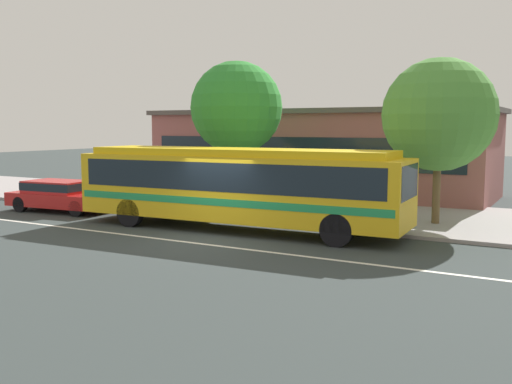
# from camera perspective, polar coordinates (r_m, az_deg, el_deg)

# --- Properties ---
(ground_plane) EXTENTS (120.00, 120.00, 0.00)m
(ground_plane) POSITION_cam_1_polar(r_m,az_deg,el_deg) (18.33, -4.56, -4.64)
(ground_plane) COLOR #333B3B
(sidewalk_slab) EXTENTS (60.00, 8.00, 0.12)m
(sidewalk_slab) POSITION_cam_1_polar(r_m,az_deg,el_deg) (24.44, 4.79, -1.70)
(sidewalk_slab) COLOR #9B9494
(sidewalk_slab) RESTS_ON ground_plane
(lane_stripe_center) EXTENTS (56.00, 0.16, 0.01)m
(lane_stripe_center) POSITION_cam_1_polar(r_m,az_deg,el_deg) (17.69, -6.01, -5.05)
(lane_stripe_center) COLOR silver
(lane_stripe_center) RESTS_ON ground_plane
(transit_bus) EXTENTS (11.73, 3.04, 2.80)m
(transit_bus) POSITION_cam_1_polar(r_m,az_deg,el_deg) (19.57, -1.87, 0.91)
(transit_bus) COLOR gold
(transit_bus) RESTS_ON ground_plane
(sedan_behind_bus) EXTENTS (4.70, 2.25, 1.29)m
(sedan_behind_bus) POSITION_cam_1_polar(r_m,az_deg,el_deg) (25.39, -18.84, -0.21)
(sedan_behind_bus) COLOR red
(sedan_behind_bus) RESTS_ON ground_plane
(pedestrian_waiting_near_sign) EXTENTS (0.37, 0.37, 1.67)m
(pedestrian_waiting_near_sign) POSITION_cam_1_polar(r_m,az_deg,el_deg) (22.69, -4.46, 0.31)
(pedestrian_waiting_near_sign) COLOR #30392E
(pedestrian_waiting_near_sign) RESTS_ON sidewalk_slab
(bus_stop_sign) EXTENTS (0.13, 0.44, 2.46)m
(bus_stop_sign) POSITION_cam_1_polar(r_m,az_deg,el_deg) (19.20, 13.95, 0.82)
(bus_stop_sign) COLOR gray
(bus_stop_sign) RESTS_ON sidewalk_slab
(street_tree_near_stop) EXTENTS (3.95, 3.95, 6.20)m
(street_tree_near_stop) POSITION_cam_1_polar(r_m,az_deg,el_deg) (24.90, -1.96, 8.33)
(street_tree_near_stop) COLOR brown
(street_tree_near_stop) RESTS_ON sidewalk_slab
(street_tree_mid_block) EXTENTS (3.94, 3.94, 5.80)m
(street_tree_mid_block) POSITION_cam_1_polar(r_m,az_deg,el_deg) (21.18, 17.68, 7.29)
(street_tree_mid_block) COLOR brown
(street_tree_mid_block) RESTS_ON sidewalk_slab
(station_building) EXTENTS (17.71, 6.91, 4.40)m
(station_building) POSITION_cam_1_polar(r_m,az_deg,el_deg) (30.62, 6.38, 3.98)
(station_building) COLOR #90524F
(station_building) RESTS_ON ground_plane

